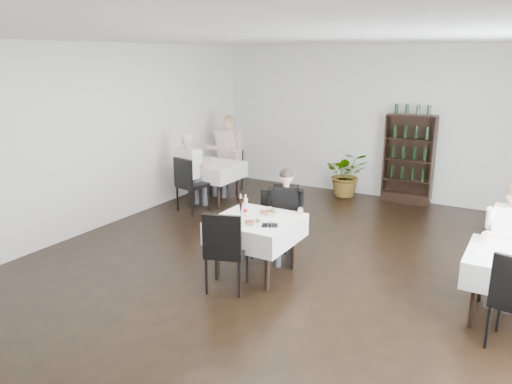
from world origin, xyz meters
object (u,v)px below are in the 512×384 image
(main_table, at_px, (256,229))
(diner_main, at_px, (286,208))
(potted_tree, at_px, (347,174))
(wine_shelf, at_px, (409,160))

(main_table, relative_size, diner_main, 0.79)
(potted_tree, bearing_deg, main_table, -86.20)
(wine_shelf, xyz_separation_m, main_table, (-0.90, -4.31, -0.23))
(main_table, xyz_separation_m, potted_tree, (-0.28, 4.18, -0.16))
(potted_tree, xyz_separation_m, diner_main, (0.40, -3.58, 0.30))
(main_table, distance_m, potted_tree, 4.19)
(diner_main, bearing_deg, wine_shelf, 78.19)
(main_table, height_order, diner_main, diner_main)
(wine_shelf, height_order, main_table, wine_shelf)
(wine_shelf, relative_size, potted_tree, 1.89)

